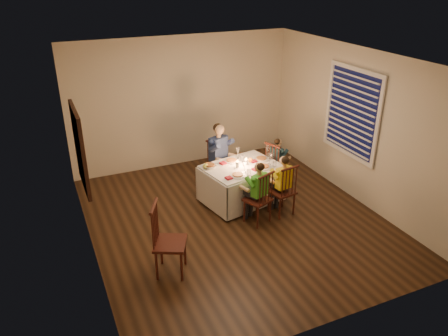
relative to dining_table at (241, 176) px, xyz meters
name	(u,v)px	position (x,y,z in m)	size (l,w,h in m)	color
ground	(235,219)	(-0.36, -0.53, -0.48)	(5.00, 5.00, 0.00)	black
wall_left	(83,171)	(-2.61, -0.53, 0.82)	(0.02, 5.00, 2.60)	beige
wall_right	(356,125)	(1.89, -0.53, 0.82)	(0.02, 5.00, 2.60)	beige
wall_back	(182,102)	(-0.36, 1.97, 0.82)	(4.50, 0.02, 2.60)	beige
ceiling	(237,58)	(-0.36, -0.53, 2.12)	(5.00, 5.00, 0.00)	white
dining_table	(241,176)	(0.00, 0.00, 0.00)	(1.44, 1.16, 0.64)	silver
chair_adult	(220,185)	(-0.11, 0.70, -0.48)	(0.37, 0.36, 0.91)	#37140F
chair_near_left	(257,221)	(-0.07, -0.73, -0.48)	(0.37, 0.36, 0.91)	#37140F
chair_near_right	(281,213)	(0.42, -0.66, -0.48)	(0.37, 0.36, 0.91)	#37140F
chair_end	(276,187)	(0.82, 0.19, -0.48)	(0.37, 0.36, 0.91)	#37140F
chair_extra	(172,272)	(-1.72, -1.40, -0.48)	(0.43, 0.41, 1.04)	#37140F
adult	(220,185)	(-0.11, 0.70, -0.48)	(0.44, 0.40, 1.21)	#334580
child_green	(257,221)	(-0.07, -0.73, -0.48)	(0.34, 0.31, 1.05)	green
child_yellow	(281,213)	(0.42, -0.66, -0.48)	(0.34, 0.31, 1.04)	yellow
child_teal	(276,187)	(0.82, 0.19, -0.48)	(0.30, 0.27, 0.97)	#18313C
setting_adult	(231,161)	(-0.08, 0.24, 0.20)	(0.26, 0.26, 0.02)	silver
setting_green	(238,175)	(-0.23, -0.32, 0.20)	(0.26, 0.26, 0.02)	silver
setting_yellow	(264,167)	(0.31, -0.21, 0.20)	(0.26, 0.26, 0.02)	silver
setting_teal	(261,159)	(0.44, 0.10, 0.20)	(0.26, 0.26, 0.02)	silver
candle_left	(237,165)	(-0.09, -0.02, 0.24)	(0.06, 0.06, 0.10)	white
candle_right	(246,162)	(0.09, 0.02, 0.24)	(0.06, 0.06, 0.10)	white
squash	(206,166)	(-0.60, 0.15, 0.24)	(0.09, 0.09, 0.09)	#FFFC43
orange_fruit	(250,160)	(0.21, 0.09, 0.23)	(0.08, 0.08, 0.08)	orange
serving_bowl	(209,166)	(-0.53, 0.16, 0.22)	(0.22, 0.22, 0.05)	silver
wall_mirror	(80,149)	(-2.58, -0.23, 1.02)	(0.06, 0.95, 1.15)	black
window_blinds	(351,113)	(1.84, -0.43, 1.02)	(0.07, 1.34, 1.54)	#0C0F33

